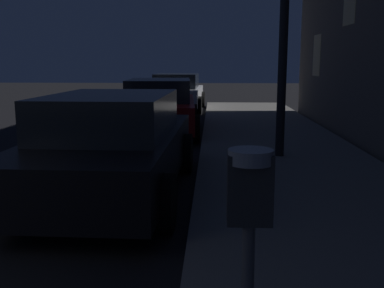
{
  "coord_description": "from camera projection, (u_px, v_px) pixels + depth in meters",
  "views": [
    {
      "loc": [
        4.24,
        -1.45,
        1.85
      ],
      "look_at": [
        4.1,
        1.58,
        1.3
      ],
      "focal_mm": 41.79,
      "sensor_mm": 36.0,
      "label": 1
    }
  ],
  "objects": [
    {
      "name": "parking_meter",
      "position": [
        249.0,
        225.0,
        1.9
      ],
      "size": [
        0.19,
        0.19,
        1.35
      ],
      "color": "#59595B",
      "rests_on": "sidewalk"
    },
    {
      "name": "car_black",
      "position": [
        113.0,
        145.0,
        6.25
      ],
      "size": [
        2.09,
        4.51,
        1.43
      ],
      "color": "black",
      "rests_on": "ground"
    },
    {
      "name": "car_red",
      "position": [
        160.0,
        107.0,
        11.68
      ],
      "size": [
        2.2,
        4.41,
        1.43
      ],
      "color": "maroon",
      "rests_on": "ground"
    },
    {
      "name": "car_white",
      "position": [
        177.0,
        93.0,
        17.36
      ],
      "size": [
        2.11,
        4.29,
        1.43
      ],
      "color": "silver",
      "rests_on": "ground"
    }
  ]
}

